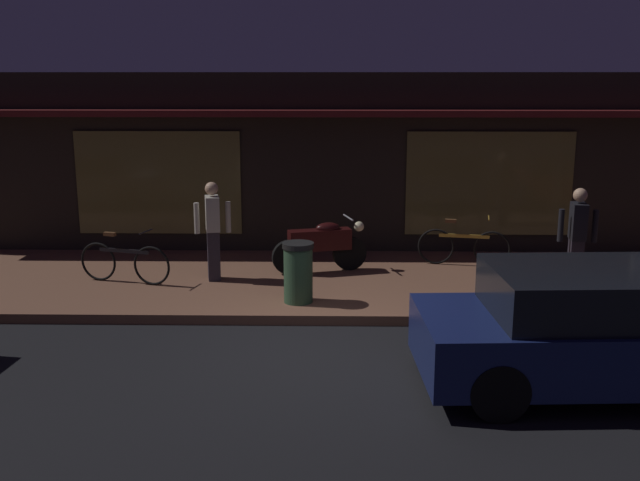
{
  "coord_description": "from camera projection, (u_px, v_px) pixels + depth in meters",
  "views": [
    {
      "loc": [
        0.19,
        -9.0,
        3.54
      ],
      "look_at": [
        -0.02,
        2.4,
        0.95
      ],
      "focal_mm": 40.89,
      "sensor_mm": 36.0,
      "label": 1
    }
  ],
  "objects": [
    {
      "name": "trash_bin",
      "position": [
        298.0,
        272.0,
        11.06
      ],
      "size": [
        0.48,
        0.48,
        0.93
      ],
      "color": "#2D4C33",
      "rests_on": "sidewalk_slab"
    },
    {
      "name": "bicycle_parked",
      "position": [
        125.0,
        262.0,
        12.11
      ],
      "size": [
        1.61,
        0.55,
        0.91
      ],
      "color": "black",
      "rests_on": "sidewalk_slab"
    },
    {
      "name": "ground_plane",
      "position": [
        318.0,
        351.0,
        9.56
      ],
      "size": [
        60.0,
        60.0,
        0.0
      ],
      "primitive_type": "plane",
      "color": "black"
    },
    {
      "name": "bicycle_extra",
      "position": [
        463.0,
        246.0,
        13.22
      ],
      "size": [
        1.64,
        0.46,
        0.91
      ],
      "color": "black",
      "rests_on": "sidewalk_slab"
    },
    {
      "name": "parked_car_far",
      "position": [
        595.0,
        330.0,
        8.31
      ],
      "size": [
        4.18,
        1.95,
        1.42
      ],
      "color": "black",
      "rests_on": "ground_plane"
    },
    {
      "name": "person_bystander",
      "position": [
        577.0,
        238.0,
        11.54
      ],
      "size": [
        0.62,
        0.4,
        1.67
      ],
      "color": "#28232D",
      "rests_on": "sidewalk_slab"
    },
    {
      "name": "storefront_building",
      "position": [
        324.0,
        159.0,
        15.39
      ],
      "size": [
        18.0,
        3.3,
        3.6
      ],
      "color": "black",
      "rests_on": "ground_plane"
    },
    {
      "name": "sidewalk_slab",
      "position": [
        322.0,
        283.0,
        12.47
      ],
      "size": [
        18.0,
        4.0,
        0.15
      ],
      "primitive_type": "cube",
      "color": "brown",
      "rests_on": "ground_plane"
    },
    {
      "name": "person_photographer",
      "position": [
        213.0,
        229.0,
        12.19
      ],
      "size": [
        0.62,
        0.42,
        1.67
      ],
      "color": "#28232D",
      "rests_on": "sidewalk_slab"
    },
    {
      "name": "motorcycle",
      "position": [
        322.0,
        244.0,
        12.77
      ],
      "size": [
        1.67,
        0.7,
        0.97
      ],
      "color": "black",
      "rests_on": "sidewalk_slab"
    }
  ]
}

